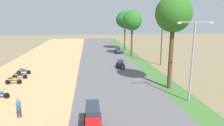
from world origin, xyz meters
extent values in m
cylinder|color=black|center=(-10.66, 13.77, 0.34)|extent=(0.56, 0.06, 0.56)
ellipsoid|color=#1E4CA5|center=(-11.20, 13.77, 0.66)|extent=(0.64, 0.28, 0.32)
cylinder|color=#A5A8AD|center=(-10.72, 13.77, 0.61)|extent=(0.26, 0.05, 0.68)
cylinder|color=black|center=(-10.78, 13.77, 0.98)|extent=(0.04, 0.54, 0.04)
cylinder|color=black|center=(-10.87, 17.97, 0.34)|extent=(0.56, 0.06, 0.56)
cylinder|color=black|center=(-12.11, 17.97, 0.34)|extent=(0.56, 0.06, 0.56)
cube|color=#333338|center=(-11.49, 17.97, 0.52)|extent=(1.12, 0.12, 0.12)
ellipsoid|color=orange|center=(-11.41, 17.97, 0.66)|extent=(0.64, 0.28, 0.32)
cube|color=black|center=(-11.77, 17.97, 0.78)|extent=(0.44, 0.20, 0.10)
cylinder|color=#A5A8AD|center=(-10.93, 17.97, 0.61)|extent=(0.26, 0.05, 0.68)
cylinder|color=black|center=(-10.99, 17.97, 0.98)|extent=(0.04, 0.54, 0.04)
cylinder|color=black|center=(-10.85, 20.02, 0.34)|extent=(0.56, 0.06, 0.56)
cylinder|color=black|center=(-12.09, 20.02, 0.34)|extent=(0.56, 0.06, 0.56)
cube|color=#333338|center=(-11.47, 20.02, 0.52)|extent=(1.12, 0.12, 0.12)
ellipsoid|color=black|center=(-11.39, 20.02, 0.66)|extent=(0.64, 0.28, 0.32)
cube|color=black|center=(-11.75, 20.02, 0.78)|extent=(0.44, 0.20, 0.10)
cylinder|color=#A5A8AD|center=(-10.91, 20.02, 0.61)|extent=(0.26, 0.05, 0.68)
cylinder|color=black|center=(-10.97, 20.02, 0.98)|extent=(0.04, 0.54, 0.04)
cylinder|color=black|center=(-11.00, 22.08, 0.34)|extent=(0.56, 0.06, 0.56)
cylinder|color=black|center=(-12.24, 22.08, 0.34)|extent=(0.56, 0.06, 0.56)
cube|color=#333338|center=(-11.62, 22.08, 0.52)|extent=(1.12, 0.12, 0.12)
ellipsoid|color=#1E4CA5|center=(-11.54, 22.08, 0.66)|extent=(0.64, 0.28, 0.32)
cube|color=black|center=(-11.90, 22.08, 0.78)|extent=(0.44, 0.20, 0.10)
cylinder|color=#A5A8AD|center=(-11.06, 22.08, 0.61)|extent=(0.26, 0.05, 0.68)
cylinder|color=black|center=(-11.12, 22.08, 0.98)|extent=(0.04, 0.54, 0.04)
cylinder|color=#33333D|center=(-8.17, 9.84, 0.47)|extent=(0.14, 0.14, 0.82)
cylinder|color=#33333D|center=(-8.34, 9.78, 0.47)|extent=(0.14, 0.14, 0.82)
ellipsoid|color=#265999|center=(-8.25, 9.81, 1.16)|extent=(0.42, 0.34, 0.56)
sphere|color=#9E7556|center=(-8.25, 9.81, 1.57)|extent=(0.22, 0.22, 0.22)
cylinder|color=#4C351E|center=(5.41, 14.72, 3.42)|extent=(0.44, 0.44, 6.73)
ellipsoid|color=#275E1B|center=(5.41, 14.72, 7.80)|extent=(3.59, 3.59, 3.67)
cylinder|color=#4C351E|center=(5.45, 33.65, 2.99)|extent=(0.37, 0.37, 5.87)
ellipsoid|color=#236421|center=(5.45, 33.65, 7.00)|extent=(3.72, 3.72, 3.89)
cylinder|color=#4C351E|center=(5.53, 41.57, 3.05)|extent=(0.32, 0.32, 5.99)
ellipsoid|color=#1C6122|center=(5.53, 41.57, 7.10)|extent=(4.21, 4.21, 3.85)
cylinder|color=gray|center=(5.80, 11.15, 3.61)|extent=(0.16, 0.16, 7.11)
cylinder|color=gray|center=(5.10, 11.15, 7.02)|extent=(1.40, 0.08, 0.08)
ellipsoid|color=silver|center=(4.40, 11.15, 6.95)|extent=(0.36, 0.20, 0.14)
cylinder|color=gray|center=(6.50, 11.15, 7.02)|extent=(1.40, 0.08, 0.08)
ellipsoid|color=silver|center=(7.20, 11.15, 6.95)|extent=(0.36, 0.20, 0.14)
cylinder|color=gray|center=(5.80, 50.53, 4.21)|extent=(0.16, 0.16, 8.30)
cylinder|color=gray|center=(5.10, 50.53, 8.21)|extent=(1.40, 0.08, 0.08)
ellipsoid|color=silver|center=(4.40, 50.53, 8.14)|extent=(0.36, 0.20, 0.14)
cylinder|color=gray|center=(6.50, 50.53, 8.21)|extent=(1.40, 0.08, 0.08)
ellipsoid|color=silver|center=(7.20, 50.53, 8.14)|extent=(0.36, 0.20, 0.14)
cylinder|color=brown|center=(8.42, 25.40, 4.69)|extent=(0.20, 0.20, 9.38)
cube|color=#473323|center=(8.42, 25.40, 8.88)|extent=(1.80, 0.10, 0.10)
cube|color=red|center=(-2.83, 7.50, 0.93)|extent=(0.95, 2.40, 0.95)
cube|color=#232B38|center=(-2.83, 7.60, 1.58)|extent=(0.87, 2.00, 0.35)
cylinder|color=black|center=(-3.36, 8.36, 0.42)|extent=(0.12, 0.68, 0.68)
cylinder|color=black|center=(-2.29, 8.36, 0.42)|extent=(0.12, 0.68, 0.68)
cube|color=black|center=(1.67, 23.98, 0.66)|extent=(0.84, 1.95, 0.50)
cube|color=#232B38|center=(1.67, 24.03, 1.11)|extent=(0.77, 1.10, 0.40)
cylinder|color=black|center=(2.14, 23.28, 0.38)|extent=(0.10, 0.60, 0.60)
cylinder|color=black|center=(1.20, 23.28, 0.38)|extent=(0.10, 0.60, 0.60)
cylinder|color=black|center=(2.14, 24.68, 0.38)|extent=(0.10, 0.60, 0.60)
cylinder|color=black|center=(1.20, 24.68, 0.38)|extent=(0.10, 0.60, 0.60)
cube|color=navy|center=(3.19, 36.83, 0.65)|extent=(0.88, 2.25, 0.44)
cube|color=#232B38|center=(3.19, 36.73, 1.07)|extent=(0.81, 1.30, 0.40)
cylinder|color=black|center=(3.69, 36.02, 0.40)|extent=(0.11, 0.64, 0.64)
cylinder|color=black|center=(2.70, 36.02, 0.40)|extent=(0.11, 0.64, 0.64)
cylinder|color=black|center=(3.69, 37.64, 0.40)|extent=(0.11, 0.64, 0.64)
cylinder|color=black|center=(2.70, 37.64, 0.40)|extent=(0.11, 0.64, 0.64)
camera|label=1|loc=(-2.99, -4.54, 7.29)|focal=31.84mm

